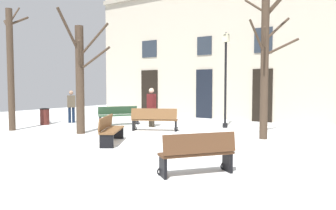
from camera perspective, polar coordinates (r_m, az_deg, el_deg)
The scene contains 13 objects.
ground_plane at distance 11.26m, azimuth -4.38°, elevation -5.99°, with size 30.12×30.12×0.00m, color white.
building_facade at distance 17.81m, azimuth 11.61°, elevation 9.95°, with size 18.82×0.60×7.66m.
tree_left_of_center at distance 11.65m, azimuth 16.78°, elevation 7.75°, with size 1.88×2.55×5.30m.
tree_foreground at distance 14.74m, azimuth -25.92°, elevation 6.27°, with size 1.14×1.15×5.19m.
tree_right_of_center at distance 12.76m, azimuth -15.18°, elevation 4.92°, with size 1.50×1.52×4.62m.
streetlamp at distance 14.30m, azimuth 10.09°, elevation 6.09°, with size 0.30×0.30×4.13m.
litter_bin at distance 16.26m, azimuth -20.85°, elevation -1.90°, with size 0.44×0.44×0.76m.
bench_facing_shops at distance 10.56m, azimuth -10.08°, elevation -4.21°, with size 1.39×1.79×0.88m.
bench_near_center_tree at distance 6.79m, azimuth 5.19°, elevation -8.42°, with size 1.30×1.52×0.90m.
bench_back_to_back_left at distance 15.32m, azimuth -8.70°, elevation -1.77°, with size 1.44×1.80×0.86m.
bench_back_to_back_right at distance 13.10m, azimuth -2.40°, elevation -2.50°, with size 1.85×1.24×0.93m.
person_by_shop_door at distance 14.32m, azimuth -2.92°, elevation -0.06°, with size 0.41×0.28×1.73m.
person_crossing_plaza at distance 16.64m, azimuth -16.63°, elevation -0.02°, with size 0.41×0.43×1.59m.
Camera 1 is at (7.04, -8.58, 1.87)m, focal length 34.67 mm.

